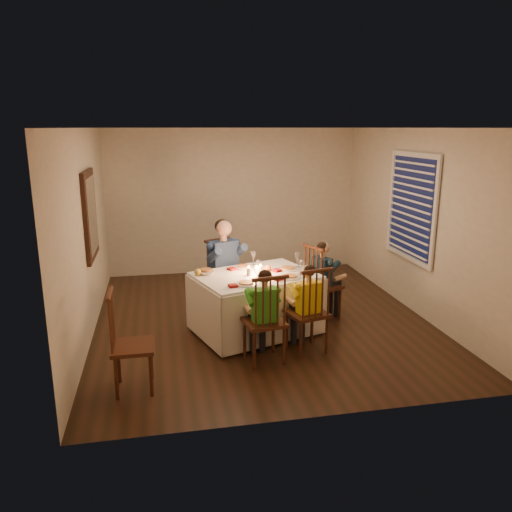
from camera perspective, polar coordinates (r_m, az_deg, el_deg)
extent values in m
plane|color=black|center=(7.05, 0.58, -7.18)|extent=(5.00, 5.00, 0.00)
cube|color=beige|center=(6.61, -18.86, 2.32)|extent=(0.02, 5.00, 2.60)
cube|color=beige|center=(7.47, 17.80, 3.73)|extent=(0.02, 5.00, 2.60)
cube|color=beige|center=(9.11, -2.61, 6.24)|extent=(4.50, 0.02, 2.60)
plane|color=white|center=(6.56, 0.64, 14.44)|extent=(5.00, 5.00, 0.00)
cube|color=white|center=(6.38, -0.06, -2.28)|extent=(1.72, 1.45, 0.04)
cube|color=white|center=(6.94, -2.22, -4.12)|extent=(1.43, 0.49, 0.72)
cube|color=white|center=(6.07, 2.43, -6.91)|extent=(1.43, 0.49, 0.72)
cube|color=white|center=(6.87, 5.35, -4.36)|extent=(0.36, 1.04, 0.72)
cube|color=white|center=(6.19, -6.08, -6.54)|extent=(0.36, 1.04, 0.72)
cylinder|color=silver|center=(6.66, -1.37, -1.31)|extent=(0.33, 0.33, 0.02)
cylinder|color=silver|center=(5.97, -1.11, -3.20)|extent=(0.33, 0.33, 0.02)
cylinder|color=silver|center=(6.24, 3.91, -2.42)|extent=(0.33, 0.33, 0.02)
cylinder|color=silver|center=(6.60, 3.71, -1.48)|extent=(0.33, 0.33, 0.02)
cylinder|color=white|center=(6.32, -0.84, -1.80)|extent=(0.06, 0.06, 0.10)
cylinder|color=white|center=(6.40, 0.52, -1.59)|extent=(0.06, 0.06, 0.10)
sphere|color=gold|center=(6.36, -6.66, -1.85)|extent=(0.09, 0.09, 0.09)
sphere|color=orange|center=(6.51, 1.37, -1.39)|extent=(0.08, 0.08, 0.08)
imported|color=silver|center=(6.41, -5.70, -1.86)|extent=(0.20, 0.20, 0.05)
cube|color=black|center=(6.86, -18.44, 4.48)|extent=(0.05, 0.95, 1.15)
cube|color=white|center=(6.86, -18.21, 4.49)|extent=(0.01, 0.78, 0.98)
cube|color=#0D1336|center=(7.51, 17.42, 5.37)|extent=(0.01, 1.20, 1.40)
cube|color=white|center=(7.51, 17.32, 5.37)|extent=(0.03, 1.34, 1.54)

